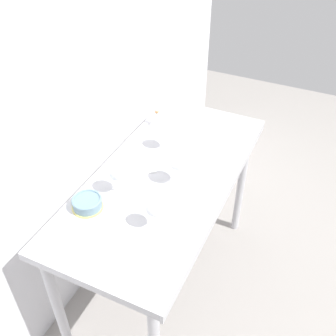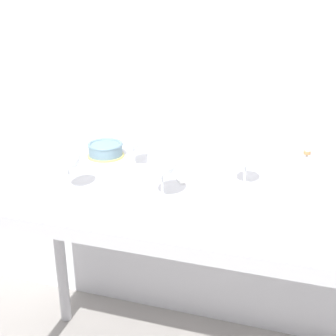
# 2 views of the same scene
# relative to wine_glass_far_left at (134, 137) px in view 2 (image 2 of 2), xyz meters

# --- Properties ---
(back_wall) EXTENTS (3.80, 0.04, 2.60)m
(back_wall) POSITION_rel_wine_glass_far_left_xyz_m (0.21, 0.36, 0.28)
(back_wall) COLOR silver
(back_wall) RESTS_ON ground_plane
(steel_counter) EXTENTS (1.40, 0.65, 0.90)m
(steel_counter) POSITION_rel_wine_glass_far_left_xyz_m (0.21, -0.14, -0.22)
(steel_counter) COLOR #B4B4BA
(steel_counter) RESTS_ON ground_plane
(wine_glass_far_left) EXTENTS (0.08, 0.08, 0.17)m
(wine_glass_far_left) POSITION_rel_wine_glass_far_left_xyz_m (0.00, 0.00, 0.00)
(wine_glass_far_left) COLOR white
(wine_glass_far_left) RESTS_ON steel_counter
(wine_glass_near_center) EXTENTS (0.09, 0.09, 0.18)m
(wine_glass_near_center) POSITION_rel_wine_glass_far_left_xyz_m (0.18, -0.22, 0.01)
(wine_glass_near_center) COLOR white
(wine_glass_near_center) RESTS_ON steel_counter
(wine_glass_far_right) EXTENTS (0.08, 0.08, 0.16)m
(wine_glass_far_right) POSITION_rel_wine_glass_far_left_xyz_m (0.41, -0.05, -0.01)
(wine_glass_far_right) COLOR white
(wine_glass_far_right) RESTS_ON steel_counter
(wine_glass_near_left) EXTENTS (0.08, 0.08, 0.16)m
(wine_glass_near_left) POSITION_rel_wine_glass_far_left_xyz_m (-0.13, -0.25, -0.01)
(wine_glass_near_left) COLOR white
(wine_glass_near_left) RESTS_ON steel_counter
(tasting_sheet_upper) EXTENTS (0.26, 0.27, 0.00)m
(tasting_sheet_upper) POSITION_rel_wine_glass_far_left_xyz_m (0.21, 0.04, -0.12)
(tasting_sheet_upper) COLOR white
(tasting_sheet_upper) RESTS_ON steel_counter
(tasting_bowl) EXTENTS (0.14, 0.14, 0.05)m
(tasting_bowl) POSITION_rel_wine_glass_far_left_xyz_m (-0.15, 0.08, -0.09)
(tasting_bowl) COLOR #DBCC66
(tasting_bowl) RESTS_ON steel_counter
(decanter_funnel) EXTENTS (0.10, 0.10, 0.14)m
(decanter_funnel) POSITION_rel_wine_glass_far_left_xyz_m (0.60, 0.10, -0.08)
(decanter_funnel) COLOR silver
(decanter_funnel) RESTS_ON steel_counter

